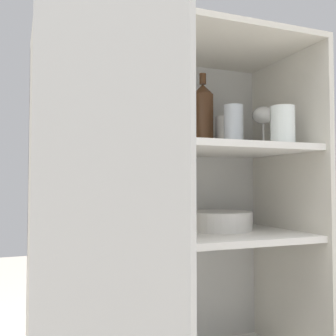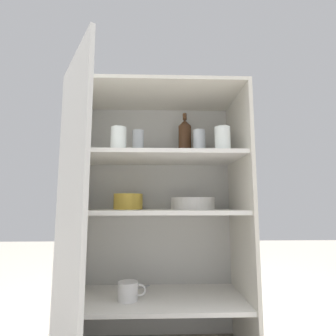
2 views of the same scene
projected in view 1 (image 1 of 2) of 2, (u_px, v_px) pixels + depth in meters
cupboard_back_panel at (154, 239)px, 1.40m from camera, size 0.85×0.02×1.28m
cupboard_side_left at (33, 257)px, 1.06m from camera, size 0.02×0.43×1.28m
cupboard_side_right at (288, 241)px, 1.36m from camera, size 0.02×0.43×1.28m
cupboard_top_panel at (176, 41)px, 1.24m from camera, size 0.85×0.43×0.02m
shelf_board_middle at (176, 238)px, 1.21m from camera, size 0.82×0.39×0.02m
shelf_board_upper at (176, 148)px, 1.22m from camera, size 0.82×0.39×0.02m
cupboard_door at (99, 291)px, 0.72m from camera, size 0.23×0.37×1.28m
tumbler_glass_0 at (283, 125)px, 1.21m from camera, size 0.08×0.08×0.12m
tumbler_glass_1 at (233, 126)px, 1.31m from camera, size 0.07×0.07×0.14m
tumbler_glass_2 at (137, 121)px, 1.22m from camera, size 0.06×0.06×0.14m
tumbler_glass_3 at (128, 116)px, 1.02m from camera, size 0.07×0.07×0.11m
tumbler_glass_4 at (225, 133)px, 1.39m from camera, size 0.07×0.07×0.12m
wine_glass_0 at (263, 118)px, 1.37m from camera, size 0.08×0.08×0.15m
wine_bottle at (203, 116)px, 1.37m from camera, size 0.07×0.07×0.27m
plate_stack_white at (218, 221)px, 1.34m from camera, size 0.23×0.23×0.06m
mixing_bowl_large at (117, 220)px, 1.22m from camera, size 0.15×0.15×0.08m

